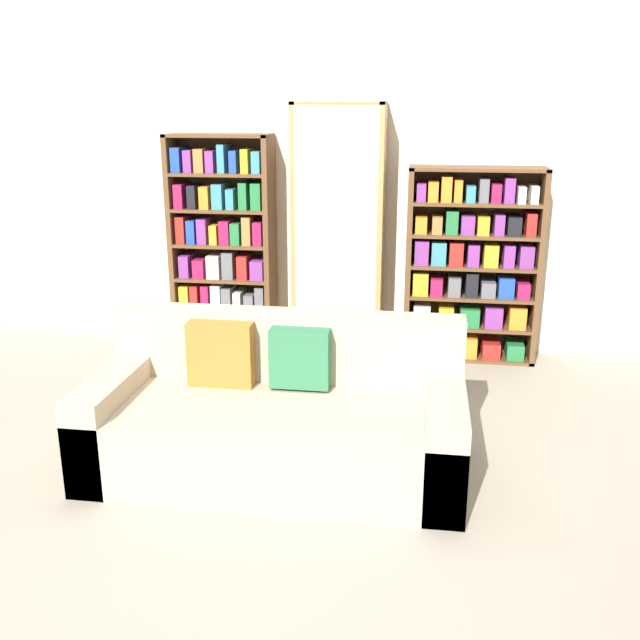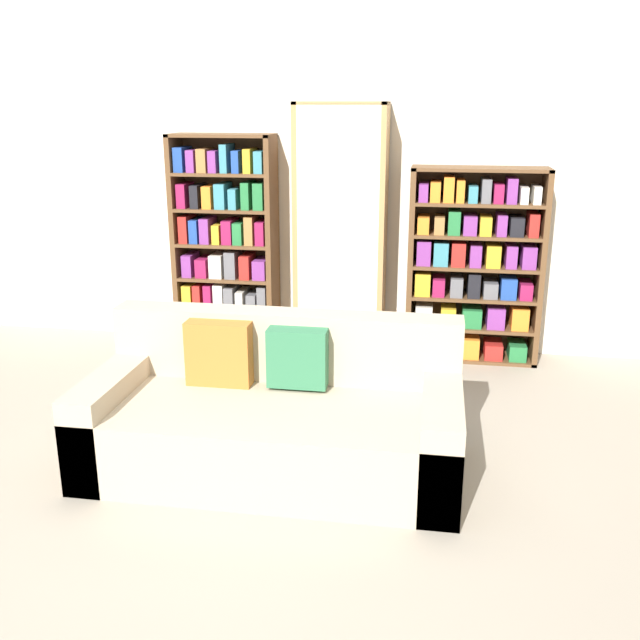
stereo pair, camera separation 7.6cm
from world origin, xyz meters
The scene contains 7 objects.
ground_plane centered at (0.00, 0.00, 0.00)m, with size 16.00×16.00×0.00m, color gray.
wall_back centered at (0.00, 2.74, 1.35)m, with size 6.35×0.06×2.70m.
couch centered at (0.06, 0.63, 0.27)m, with size 1.96×0.91×0.78m.
bookshelf_left centered at (-0.76, 2.53, 0.80)m, with size 0.80×0.32×1.67m.
display_cabinet centered at (0.16, 2.52, 0.95)m, with size 0.68×0.36×1.90m.
bookshelf_right centered at (1.16, 2.53, 0.71)m, with size 0.99×0.32×1.45m.
wine_bottle centered at (0.72, 2.08, 0.14)m, with size 0.09×0.09×0.34m.
Camera 2 is at (0.87, -2.79, 1.90)m, focal length 40.00 mm.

